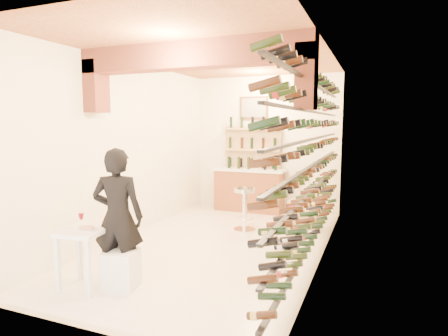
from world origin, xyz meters
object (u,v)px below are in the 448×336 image
object	(u,v)px
tasting_table	(83,240)
crate_lower	(300,222)
back_counter	(249,189)
chrome_barstool	(245,206)
wine_rack	(309,158)
white_stool	(121,269)
person	(118,217)

from	to	relation	value
tasting_table	crate_lower	bearing A→B (deg)	53.28
back_counter	chrome_barstool	world-z (taller)	back_counter
tasting_table	crate_lower	size ratio (longest dim) A/B	1.64
wine_rack	crate_lower	world-z (taller)	wine_rack
white_stool	person	world-z (taller)	person
back_counter	white_stool	xyz separation A→B (m)	(-0.16, -4.69, -0.29)
white_stool	wine_rack	bearing A→B (deg)	45.81
tasting_table	crate_lower	xyz separation A→B (m)	(2.05, 3.65, -0.46)
back_counter	white_stool	distance (m)	4.71
wine_rack	chrome_barstool	distance (m)	2.01
wine_rack	crate_lower	bearing A→B (deg)	104.64
chrome_barstool	crate_lower	bearing A→B (deg)	22.63
back_counter	crate_lower	xyz separation A→B (m)	(1.46, -1.23, -0.36)
wine_rack	tasting_table	xyz separation A→B (m)	(-2.42, -2.23, -0.92)
person	crate_lower	size ratio (longest dim) A/B	3.16
wine_rack	tasting_table	distance (m)	3.42
tasting_table	person	world-z (taller)	person
tasting_table	back_counter	bearing A→B (deg)	75.71
back_counter	chrome_barstool	bearing A→B (deg)	-74.73
wine_rack	tasting_table	size ratio (longest dim) A/B	6.16
person	wine_rack	bearing A→B (deg)	-154.64
tasting_table	chrome_barstool	xyz separation A→B (m)	(1.04, 3.23, -0.14)
white_stool	person	bearing A→B (deg)	137.78
back_counter	wine_rack	bearing A→B (deg)	-55.34
back_counter	person	xyz separation A→B (m)	(-0.25, -4.61, 0.36)
back_counter	tasting_table	size ratio (longest dim) A/B	1.84
tasting_table	chrome_barstool	world-z (taller)	tasting_table
chrome_barstool	crate_lower	distance (m)	1.14
chrome_barstool	white_stool	bearing A→B (deg)	-101.32
back_counter	crate_lower	size ratio (longest dim) A/B	3.02
back_counter	chrome_barstool	size ratio (longest dim) A/B	2.03
person	chrome_barstool	distance (m)	3.07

